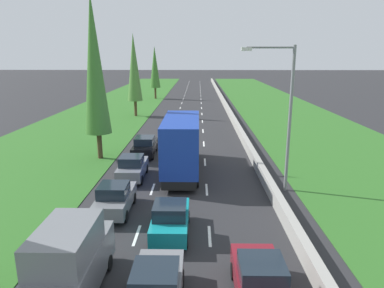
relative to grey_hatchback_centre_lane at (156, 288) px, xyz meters
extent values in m
plane|color=#28282B|center=(0.20, 50.03, -0.84)|extent=(300.00, 300.00, 0.00)
cube|color=#2D6623|center=(-12.45, 50.03, -0.82)|extent=(14.00, 140.00, 0.04)
cube|color=#2D6623|center=(14.55, 50.03, -0.82)|extent=(14.00, 140.00, 0.04)
cube|color=#9E9B93|center=(5.90, 50.03, -0.41)|extent=(0.44, 120.00, 0.85)
cube|color=white|center=(-1.55, 5.03, -0.83)|extent=(0.14, 2.00, 0.01)
cube|color=white|center=(-1.55, 11.03, -0.83)|extent=(0.14, 2.00, 0.01)
cube|color=white|center=(-1.55, 17.03, -0.83)|extent=(0.14, 2.00, 0.01)
cube|color=white|center=(-1.55, 23.03, -0.83)|extent=(0.14, 2.00, 0.01)
cube|color=white|center=(-1.55, 29.03, -0.83)|extent=(0.14, 2.00, 0.01)
cube|color=white|center=(-1.55, 35.03, -0.83)|extent=(0.14, 2.00, 0.01)
cube|color=white|center=(-1.55, 41.03, -0.83)|extent=(0.14, 2.00, 0.01)
cube|color=white|center=(-1.55, 47.03, -0.83)|extent=(0.14, 2.00, 0.01)
cube|color=white|center=(-1.55, 53.03, -0.83)|extent=(0.14, 2.00, 0.01)
cube|color=white|center=(-1.55, 59.03, -0.83)|extent=(0.14, 2.00, 0.01)
cube|color=white|center=(-1.55, 65.03, -0.83)|extent=(0.14, 2.00, 0.01)
cube|color=white|center=(-1.55, 71.03, -0.83)|extent=(0.14, 2.00, 0.01)
cube|color=white|center=(-1.55, 77.03, -0.83)|extent=(0.14, 2.00, 0.01)
cube|color=white|center=(-1.55, 83.03, -0.83)|extent=(0.14, 2.00, 0.01)
cube|color=white|center=(-1.55, 89.03, -0.83)|extent=(0.14, 2.00, 0.01)
cube|color=white|center=(-1.55, 95.03, -0.83)|extent=(0.14, 2.00, 0.01)
cube|color=white|center=(-1.55, 101.03, -0.83)|extent=(0.14, 2.00, 0.01)
cube|color=white|center=(-1.55, 107.03, -0.83)|extent=(0.14, 2.00, 0.01)
cube|color=white|center=(1.95, 5.03, -0.83)|extent=(0.14, 2.00, 0.01)
cube|color=white|center=(1.95, 11.03, -0.83)|extent=(0.14, 2.00, 0.01)
cube|color=white|center=(1.95, 17.03, -0.83)|extent=(0.14, 2.00, 0.01)
cube|color=white|center=(1.95, 23.03, -0.83)|extent=(0.14, 2.00, 0.01)
cube|color=white|center=(1.95, 29.03, -0.83)|extent=(0.14, 2.00, 0.01)
cube|color=white|center=(1.95, 35.03, -0.83)|extent=(0.14, 2.00, 0.01)
cube|color=white|center=(1.95, 41.03, -0.83)|extent=(0.14, 2.00, 0.01)
cube|color=white|center=(1.95, 47.03, -0.83)|extent=(0.14, 2.00, 0.01)
cube|color=white|center=(1.95, 53.03, -0.83)|extent=(0.14, 2.00, 0.01)
cube|color=white|center=(1.95, 59.03, -0.83)|extent=(0.14, 2.00, 0.01)
cube|color=white|center=(1.95, 65.03, -0.83)|extent=(0.14, 2.00, 0.01)
cube|color=white|center=(1.95, 71.03, -0.83)|extent=(0.14, 2.00, 0.01)
cube|color=white|center=(1.95, 77.03, -0.83)|extent=(0.14, 2.00, 0.01)
cube|color=white|center=(1.95, 83.03, -0.83)|extent=(0.14, 2.00, 0.01)
cube|color=white|center=(1.95, 89.03, -0.83)|extent=(0.14, 2.00, 0.01)
cube|color=white|center=(1.95, 95.03, -0.83)|extent=(0.14, 2.00, 0.01)
cube|color=white|center=(1.95, 101.03, -0.83)|extent=(0.14, 2.00, 0.01)
cube|color=white|center=(1.95, 107.03, -0.83)|extent=(0.14, 2.00, 0.01)
cube|color=#19232D|center=(0.00, -0.23, 0.56)|extent=(1.52, 1.60, 0.64)
cylinder|color=black|center=(-0.76, 1.28, -0.52)|extent=(0.22, 0.64, 0.64)
cylinder|color=black|center=(0.76, 1.28, -0.52)|extent=(0.22, 0.64, 0.64)
cube|color=slate|center=(-3.08, 0.71, 0.18)|extent=(1.90, 4.90, 1.40)
cube|color=slate|center=(-3.08, 0.41, 1.43)|extent=(1.80, 3.10, 1.10)
cylinder|color=black|center=(-3.95, 2.23, -0.52)|extent=(0.22, 0.64, 0.64)
cylinder|color=black|center=(-2.21, 2.23, -0.52)|extent=(0.22, 0.64, 0.64)
cube|color=slate|center=(-3.14, 7.61, -0.14)|extent=(1.68, 3.90, 0.76)
cube|color=#19232D|center=(-3.14, 7.31, 0.56)|extent=(1.52, 1.60, 0.64)
cylinder|color=black|center=(-3.90, 8.82, -0.52)|extent=(0.22, 0.64, 0.64)
cylinder|color=black|center=(-2.38, 8.82, -0.52)|extent=(0.22, 0.64, 0.64)
cylinder|color=black|center=(-3.90, 6.40, -0.52)|extent=(0.22, 0.64, 0.64)
cylinder|color=black|center=(-2.38, 6.40, -0.52)|extent=(0.22, 0.64, 0.64)
cube|color=teal|center=(0.08, 5.18, -0.14)|extent=(1.68, 3.90, 0.76)
cube|color=#19232D|center=(0.08, 4.88, 0.56)|extent=(1.52, 1.60, 0.64)
cylinder|color=black|center=(-0.68, 6.39, -0.52)|extent=(0.22, 0.64, 0.64)
cylinder|color=black|center=(0.84, 6.39, -0.52)|extent=(0.22, 0.64, 0.64)
cylinder|color=black|center=(-0.68, 3.97, -0.52)|extent=(0.22, 0.64, 0.64)
cylinder|color=black|center=(0.84, 3.97, -0.52)|extent=(0.22, 0.64, 0.64)
cube|color=slate|center=(-3.18, 13.06, -0.14)|extent=(1.68, 3.90, 0.76)
cube|color=#19232D|center=(-3.18, 12.76, 0.56)|extent=(1.52, 1.60, 0.64)
cylinder|color=black|center=(-3.94, 14.27, -0.52)|extent=(0.22, 0.64, 0.64)
cylinder|color=black|center=(-2.42, 14.27, -0.52)|extent=(0.22, 0.64, 0.64)
cylinder|color=black|center=(-3.94, 11.85, -0.52)|extent=(0.22, 0.64, 0.64)
cylinder|color=black|center=(-2.42, 11.85, -0.52)|extent=(0.22, 0.64, 0.64)
cube|color=black|center=(0.21, 14.72, -0.24)|extent=(2.20, 9.40, 0.56)
cube|color=white|center=(0.21, 18.32, 1.29)|extent=(2.40, 2.20, 2.50)
cube|color=#19389E|center=(0.21, 13.62, 1.69)|extent=(2.44, 7.20, 3.30)
cylinder|color=black|center=(-0.91, 18.02, -0.52)|extent=(0.22, 0.64, 0.64)
cylinder|color=black|center=(1.33, 18.02, -0.52)|extent=(0.22, 0.64, 0.64)
cylinder|color=black|center=(-0.91, 12.54, -0.52)|extent=(0.22, 0.64, 0.64)
cylinder|color=black|center=(1.33, 12.54, -0.52)|extent=(0.22, 0.64, 0.64)
cylinder|color=black|center=(-0.91, 11.46, -0.52)|extent=(0.22, 0.64, 0.64)
cylinder|color=black|center=(1.33, 11.46, -0.52)|extent=(0.22, 0.64, 0.64)
cube|color=black|center=(-3.19, 19.05, -0.16)|extent=(1.76, 4.50, 0.72)
cube|color=#19232D|center=(-3.19, 18.90, 0.50)|extent=(1.56, 1.90, 0.60)
cylinder|color=black|center=(-3.99, 20.44, -0.52)|extent=(0.22, 0.64, 0.64)
cylinder|color=black|center=(-2.39, 20.44, -0.52)|extent=(0.22, 0.64, 0.64)
cylinder|color=black|center=(-3.99, 17.65, -0.52)|extent=(0.22, 0.64, 0.64)
cylinder|color=black|center=(-2.39, 17.65, -0.52)|extent=(0.22, 0.64, 0.64)
cube|color=maroon|center=(3.54, 0.55, -0.14)|extent=(1.68, 3.90, 0.76)
cube|color=#19232D|center=(3.54, 0.25, 0.56)|extent=(1.52, 1.60, 0.64)
cylinder|color=black|center=(2.78, 1.76, -0.52)|extent=(0.22, 0.64, 0.64)
cylinder|color=black|center=(4.30, 1.76, -0.52)|extent=(0.22, 0.64, 0.64)
cylinder|color=#4C3823|center=(-6.80, 17.94, 0.26)|extent=(0.40, 0.40, 2.20)
cone|color=#3D752D|center=(-6.80, 17.94, 6.86)|extent=(2.13, 2.13, 11.00)
cylinder|color=#4C3823|center=(-7.47, 39.09, 0.26)|extent=(0.40, 0.40, 2.20)
cone|color=#4C7F38|center=(-7.47, 39.09, 5.94)|extent=(2.08, 2.08, 9.16)
cylinder|color=#4C3823|center=(-7.10, 59.65, 0.26)|extent=(0.39, 0.39, 2.20)
cone|color=#3D752D|center=(-7.10, 59.65, 5.33)|extent=(2.05, 2.05, 7.94)
cylinder|color=gray|center=(6.98, 11.04, 3.66)|extent=(0.20, 0.20, 9.00)
cylinder|color=gray|center=(5.58, 11.04, 8.01)|extent=(2.80, 0.12, 0.12)
cube|color=silver|center=(4.18, 11.04, 7.91)|extent=(0.60, 0.28, 0.20)
camera|label=1|loc=(1.37, -10.19, 7.57)|focal=32.86mm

